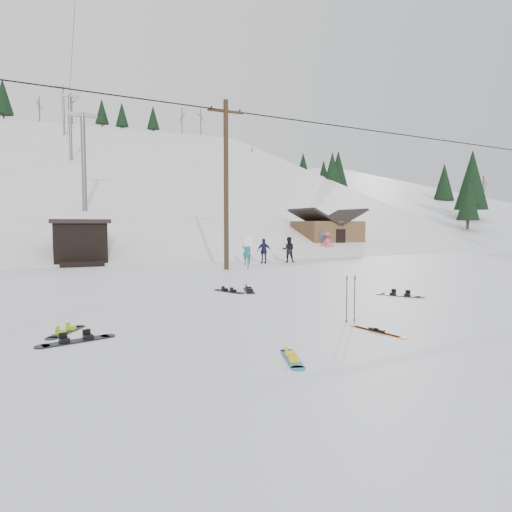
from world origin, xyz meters
name	(u,v)px	position (x,y,z in m)	size (l,w,h in m)	color
ground	(354,325)	(0.00, 0.00, 0.00)	(200.00, 200.00, 0.00)	white
ski_slope	(106,331)	(0.00, 55.00, -12.00)	(60.00, 75.00, 45.00)	white
ridge_right	(357,308)	(38.00, 50.00, -11.00)	(34.00, 85.00, 36.00)	white
treeline_right	(382,242)	(36.00, 42.00, 0.00)	(20.00, 60.00, 10.00)	black
treeline_crest	(86,237)	(0.00, 86.00, 0.00)	(50.00, 6.00, 10.00)	black
utility_pole	(226,182)	(2.00, 14.00, 4.68)	(2.00, 0.26, 9.00)	#3A2819
trail_sign	(248,246)	(3.10, 13.58, 1.27)	(0.50, 0.09, 1.85)	#595B60
lift_hut	(79,242)	(-5.00, 20.94, 1.36)	(3.40, 4.10, 2.75)	black
lift_tower_near	(84,156)	(-4.00, 30.00, 7.86)	(2.20, 0.36, 8.00)	#595B60
lift_tower_mid	(70,123)	(-4.00, 50.00, 14.36)	(2.20, 0.36, 8.00)	#595B60
lift_tower_far	(63,107)	(-4.00, 70.00, 20.86)	(2.20, 0.36, 8.00)	#595B60
cabin	(327,235)	(15.00, 24.00, 1.48)	(5.39, 4.40, 3.77)	brown
hero_snowboard	(292,358)	(-2.77, -1.90, 0.02)	(0.59, 1.28, 0.09)	#1B72B4
hero_skis	(377,331)	(0.00, -0.85, 0.02)	(0.39, 1.59, 0.08)	#E15B17
ski_poles	(351,299)	(0.06, 0.22, 0.60)	(0.32, 0.09, 1.17)	black
board_scatter_a	(76,340)	(-6.25, 1.06, 0.03)	(1.61, 0.67, 0.12)	black
board_scatter_b	(229,291)	(-0.83, 6.29, 0.03)	(0.75, 1.42, 0.11)	black
board_scatter_c	(66,332)	(-6.42, 2.01, 0.03)	(0.88, 1.23, 0.10)	black
board_scatter_d	(400,295)	(4.15, 2.99, 0.03)	(1.02, 1.45, 0.12)	black
board_scatter_f	(249,290)	(-0.08, 6.21, 0.03)	(0.74, 1.60, 0.12)	black
skier_teal	(247,251)	(4.19, 16.29, 0.84)	(0.61, 0.40, 1.68)	#0B6D71
skier_dark	(289,250)	(7.25, 16.65, 0.82)	(0.79, 0.62, 1.63)	black
skier_pink	(327,244)	(13.20, 21.25, 0.92)	(1.19, 0.68, 1.84)	#C64555
skier_navy	(264,251)	(5.49, 16.60, 0.78)	(0.91, 0.38, 1.56)	#1A173A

